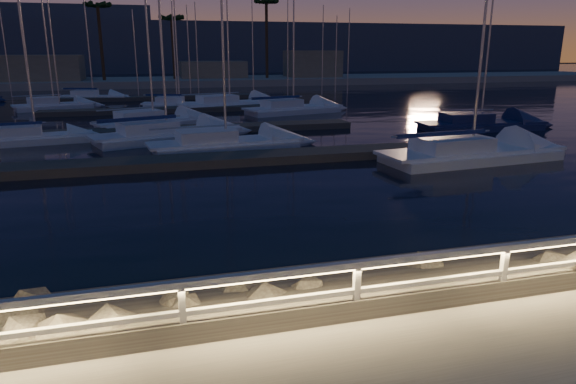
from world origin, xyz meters
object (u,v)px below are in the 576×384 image
sailboat_g (163,134)px  sailboat_e (33,137)px  sailboat_l (227,104)px  sailboat_n (92,97)px  sailboat_h (477,123)px  guard_rail (298,284)px  sailboat_i (52,105)px  sailboat_j (178,104)px  sailboat_f (151,121)px  sailboat_d (467,152)px  sailboat_c (222,143)px  sailboat_k (291,108)px

sailboat_g → sailboat_e: bearing=153.1°
sailboat_l → sailboat_n: 17.12m
sailboat_h → sailboat_l: size_ratio=0.92×
sailboat_g → sailboat_h: sailboat_g is taller
guard_rail → sailboat_i: bearing=103.8°
sailboat_j → sailboat_l: (4.37, -1.44, 0.05)m
sailboat_f → sailboat_g: 5.90m
sailboat_e → sailboat_l: size_ratio=0.66×
sailboat_d → sailboat_n: size_ratio=1.36×
sailboat_h → guard_rail: bearing=-127.0°
guard_rail → sailboat_e: (-8.64, 24.21, -0.98)m
sailboat_h → sailboat_l: bearing=133.0°
sailboat_c → sailboat_k: 17.02m
sailboat_c → sailboat_g: sailboat_g is taller
sailboat_d → sailboat_f: 21.20m
sailboat_c → sailboat_h: bearing=2.5°
sailboat_i → sailboat_j: bearing=-27.0°
sailboat_l → guard_rail: bearing=-112.0°
sailboat_d → sailboat_j: bearing=108.2°
guard_rail → sailboat_i: (-10.48, 42.65, -0.95)m
sailboat_k → guard_rail: bearing=-119.8°
sailboat_i → sailboat_k: 21.59m
guard_rail → sailboat_c: bearing=85.7°
sailboat_d → sailboat_f: size_ratio=1.17×
guard_rail → sailboat_k: 35.58m
sailboat_d → sailboat_g: 16.87m
sailboat_i → sailboat_g: bearing=-83.5°
sailboat_c → sailboat_n: (-9.30, 31.76, -0.02)m
sailboat_h → sailboat_j: 26.41m
sailboat_n → sailboat_k: bearing=-29.0°
guard_rail → sailboat_e: bearing=109.7°
sailboat_f → sailboat_l: (6.92, 10.58, 0.00)m
sailboat_j → sailboat_h: bearing=-31.8°
sailboat_f → sailboat_i: sailboat_f is taller
sailboat_f → sailboat_g: size_ratio=0.92×
guard_rail → sailboat_l: size_ratio=2.78×
sailboat_h → sailboat_n: 39.43m
sailboat_g → sailboat_k: 15.63m
guard_rail → sailboat_k: (9.43, 34.29, -0.93)m
sailboat_k → sailboat_n: 24.06m
sailboat_h → sailboat_j: bearing=138.3°
sailboat_f → sailboat_n: (-5.77, 22.08, -0.04)m
sailboat_c → sailboat_j: (-0.98, 21.70, -0.03)m
guard_rail → sailboat_j: sailboat_j is taller
guard_rail → sailboat_e: sailboat_e is taller
sailboat_e → sailboat_i: (-1.83, 18.44, 0.03)m
guard_rail → sailboat_l: bearing=83.0°
sailboat_j → sailboat_l: sailboat_l is taller
guard_rail → sailboat_n: (-7.86, 51.02, -0.97)m
sailboat_i → sailboat_e: bearing=-102.6°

